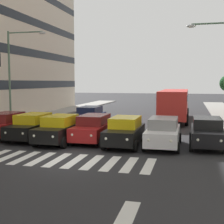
# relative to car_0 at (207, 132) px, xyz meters

# --- Properties ---
(ground_plane) EXTENTS (180.00, 180.00, 0.00)m
(ground_plane) POSITION_rel_car_0_xyz_m (6.84, 4.99, -0.89)
(ground_plane) COLOR #262628
(building_right_block_0) EXTENTS (8.46, 20.73, 24.69)m
(building_right_block_0) POSITION_rel_car_0_xyz_m (22.59, -16.16, 11.46)
(building_right_block_0) COLOR beige
(building_right_block_0) RESTS_ON ground_plane
(crosswalk_markings) EXTENTS (8.55, 2.80, 0.01)m
(crosswalk_markings) POSITION_rel_car_0_xyz_m (6.84, 4.99, -0.88)
(crosswalk_markings) COLOR silver
(crosswalk_markings) RESTS_ON ground_plane
(lane_arrow_0) EXTENTS (0.50, 2.20, 0.01)m
(lane_arrow_0) POSITION_rel_car_0_xyz_m (2.72, 10.49, -0.88)
(lane_arrow_0) COLOR silver
(lane_arrow_0) RESTS_ON ground_plane
(car_0) EXTENTS (2.02, 4.44, 1.72)m
(car_0) POSITION_rel_car_0_xyz_m (0.00, 0.00, 0.00)
(car_0) COLOR black
(car_0) RESTS_ON ground_plane
(car_1) EXTENTS (2.02, 4.44, 1.72)m
(car_1) POSITION_rel_car_0_xyz_m (2.51, 0.66, 0.00)
(car_1) COLOR silver
(car_1) RESTS_ON ground_plane
(car_2) EXTENTS (2.02, 4.44, 1.72)m
(car_2) POSITION_rel_car_0_xyz_m (4.77, 0.82, 0.00)
(car_2) COLOR black
(car_2) RESTS_ON ground_plane
(car_3) EXTENTS (2.02, 4.44, 1.72)m
(car_3) POSITION_rel_car_0_xyz_m (6.98, 0.12, 0.00)
(car_3) COLOR maroon
(car_3) RESTS_ON ground_plane
(car_4) EXTENTS (2.02, 4.44, 1.72)m
(car_4) POSITION_rel_car_0_xyz_m (8.93, 0.98, 0.00)
(car_4) COLOR black
(car_4) RESTS_ON ground_plane
(car_5) EXTENTS (2.02, 4.44, 1.72)m
(car_5) POSITION_rel_car_0_xyz_m (11.11, 0.41, 0.00)
(car_5) COLOR black
(car_5) RESTS_ON ground_plane
(car_6) EXTENTS (2.02, 4.44, 1.72)m
(car_6) POSITION_rel_car_0_xyz_m (13.25, 0.30, 0.00)
(car_6) COLOR maroon
(car_6) RESTS_ON ground_plane
(car_row2_0) EXTENTS (2.02, 4.44, 1.72)m
(car_row2_0) POSITION_rel_car_0_xyz_m (9.32, -6.25, 0.00)
(car_row2_0) COLOR navy
(car_row2_0) RESTS_ON ground_plane
(bus_behind_traffic) EXTENTS (2.78, 10.50, 3.00)m
(bus_behind_traffic) POSITION_rel_car_0_xyz_m (2.51, -12.46, 0.97)
(bus_behind_traffic) COLOR red
(bus_behind_traffic) RESTS_ON ground_plane
(street_lamp_right) EXTENTS (3.43, 0.28, 7.83)m
(street_lamp_right) POSITION_rel_car_0_xyz_m (15.12, -4.29, 4.06)
(street_lamp_right) COLOR #4C6B56
(street_lamp_right) RESTS_ON sidewalk_right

